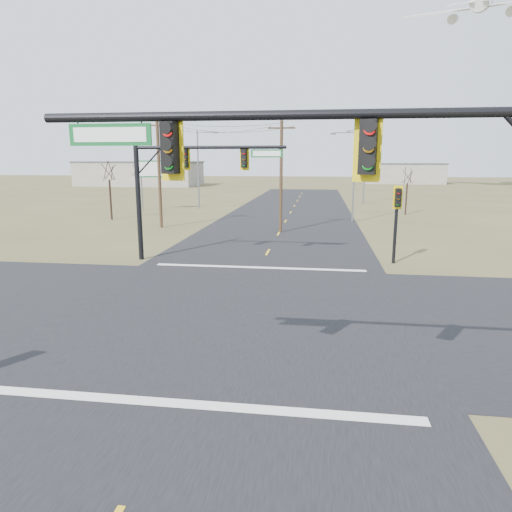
{
  "coord_description": "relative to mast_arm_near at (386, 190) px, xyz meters",
  "views": [
    {
      "loc": [
        3.31,
        -17.58,
        6.02
      ],
      "look_at": [
        0.73,
        1.0,
        2.07
      ],
      "focal_mm": 32.0,
      "sensor_mm": 36.0,
      "label": 1
    }
  ],
  "objects": [
    {
      "name": "ground",
      "position": [
        -4.62,
        8.23,
        -5.44
      ],
      "size": [
        320.0,
        320.0,
        0.0
      ],
      "primitive_type": "plane",
      "color": "brown",
      "rests_on": "ground"
    },
    {
      "name": "road_ew",
      "position": [
        -4.62,
        8.23,
        -5.43
      ],
      "size": [
        160.0,
        14.0,
        0.02
      ],
      "primitive_type": "cube",
      "color": "black",
      "rests_on": "ground"
    },
    {
      "name": "road_ns",
      "position": [
        -4.62,
        8.23,
        -5.43
      ],
      "size": [
        14.0,
        160.0,
        0.02
      ],
      "primitive_type": "cube",
      "color": "black",
      "rests_on": "ground"
    },
    {
      "name": "stop_bar_near",
      "position": [
        -4.62,
        0.73,
        -5.41
      ],
      "size": [
        12.0,
        0.4,
        0.01
      ],
      "primitive_type": "cube",
      "color": "silver",
      "rests_on": "road_ns"
    },
    {
      "name": "stop_bar_far",
      "position": [
        -4.62,
        15.73,
        -5.41
      ],
      "size": [
        12.0,
        0.4,
        0.01
      ],
      "primitive_type": "cube",
      "color": "silver",
      "rests_on": "road_ns"
    },
    {
      "name": "mast_arm_near",
      "position": [
        0.0,
        0.0,
        0.0
      ],
      "size": [
        10.85,
        0.54,
        7.49
      ],
      "rotation": [
        0.0,
        0.0,
        -0.28
      ],
      "color": "black",
      "rests_on": "ground"
    },
    {
      "name": "mast_arm_far",
      "position": [
        -9.25,
        17.08,
        -0.15
      ],
      "size": [
        9.07,
        0.47,
        7.35
      ],
      "rotation": [
        0.0,
        0.0,
        -0.13
      ],
      "color": "black",
      "rests_on": "ground"
    },
    {
      "name": "pedestal_signal_ne",
      "position": [
        3.18,
        17.95,
        -2.1
      ],
      "size": [
        0.61,
        0.54,
        4.62
      ],
      "rotation": [
        0.0,
        0.0,
        0.15
      ],
      "color": "black",
      "rests_on": "ground"
    },
    {
      "name": "utility_pole_near",
      "position": [
        -4.52,
        29.04,
        -0.65
      ],
      "size": [
        2.25,
        0.3,
        9.2
      ],
      "rotation": [
        0.0,
        0.0,
        0.08
      ],
      "color": "#48301F",
      "rests_on": "ground"
    },
    {
      "name": "utility_pole_far",
      "position": [
        -15.56,
        30.43,
        -0.44
      ],
      "size": [
        2.24,
        0.95,
        9.63
      ],
      "rotation": [
        0.0,
        0.0,
        -0.36
      ],
      "color": "#48301F",
      "rests_on": "ground"
    },
    {
      "name": "highway_sign",
      "position": [
        -21.62,
        44.29,
        -1.19
      ],
      "size": [
        3.1,
        0.94,
        6.0
      ],
      "rotation": [
        0.0,
        0.0,
        0.27
      ],
      "color": "slate",
      "rests_on": "ground"
    },
    {
      "name": "streetlight_a",
      "position": [
        1.78,
        36.52,
        -0.49
      ],
      "size": [
        2.47,
        0.33,
        8.82
      ],
      "rotation": [
        0.0,
        0.0,
        0.23
      ],
      "color": "slate",
      "rests_on": "ground"
    },
    {
      "name": "streetlight_b",
      "position": [
        4.67,
        57.56,
        0.34
      ],
      "size": [
        2.87,
        0.31,
        10.29
      ],
      "rotation": [
        0.0,
        0.0,
        -0.09
      ],
      "color": "slate",
      "rests_on": "ground"
    },
    {
      "name": "streetlight_c",
      "position": [
        -16.27,
        47.23,
        -0.02
      ],
      "size": [
        2.7,
        0.41,
        9.65
      ],
      "rotation": [
        0.0,
        0.0,
        -0.36
      ],
      "color": "slate",
      "rests_on": "ground"
    },
    {
      "name": "bare_tree_a",
      "position": [
        -22.61,
        35.22,
        -0.38
      ],
      "size": [
        2.63,
        2.63,
        6.39
      ],
      "rotation": [
        0.0,
        0.0,
        -0.01
      ],
      "color": "black",
      "rests_on": "ground"
    },
    {
      "name": "bare_tree_b",
      "position": [
        -26.83,
        53.02,
        -0.62
      ],
      "size": [
        3.12,
        3.12,
        6.03
      ],
      "rotation": [
        0.0,
        0.0,
        -0.42
      ],
      "color": "black",
      "rests_on": "ground"
    },
    {
      "name": "bare_tree_c",
      "position": [
        8.38,
        43.96,
        -1.05
      ],
      "size": [
        2.74,
        2.74,
        5.59
      ],
      "rotation": [
        0.0,
        0.0,
        -0.18
      ],
      "color": "black",
      "rests_on": "ground"
    },
    {
      "name": "warehouse_left",
      "position": [
        -44.62,
        98.23,
        -2.69
      ],
      "size": [
        28.0,
        14.0,
        5.5
      ],
      "primitive_type": "cube",
      "color": "#9C968A",
      "rests_on": "ground"
    },
    {
      "name": "warehouse_mid",
      "position": [
        20.38,
        118.23,
        -2.94
      ],
      "size": [
        20.0,
        12.0,
        5.0
      ],
      "primitive_type": "cube",
      "color": "#9C968A",
      "rests_on": "ground"
    },
    {
      "name": "jet_airliner",
      "position": [
        26.85,
        85.26,
        28.44
      ],
      "size": [
        22.86,
        23.65,
        12.49
      ],
      "rotation": [
        0.0,
        -0.3,
        1.2
      ],
      "color": "silver"
    }
  ]
}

